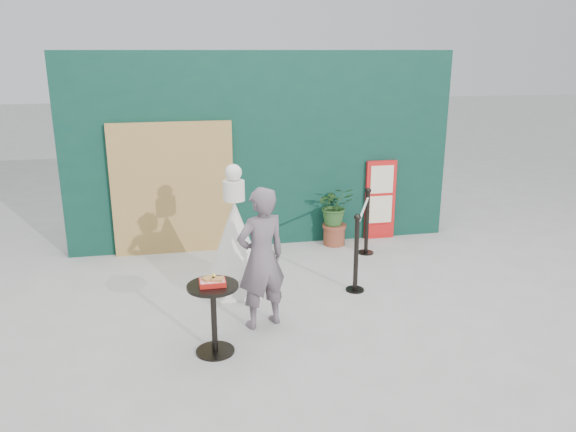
# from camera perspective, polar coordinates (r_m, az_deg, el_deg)

# --- Properties ---
(ground) EXTENTS (60.00, 60.00, 0.00)m
(ground) POSITION_cam_1_polar(r_m,az_deg,el_deg) (6.33, 2.24, -11.79)
(ground) COLOR #ADAAA5
(ground) RESTS_ON ground
(back_wall) EXTENTS (6.00, 0.30, 3.00)m
(back_wall) POSITION_cam_1_polar(r_m,az_deg,el_deg) (8.79, -2.58, 6.68)
(back_wall) COLOR #0A2F28
(back_wall) RESTS_ON ground
(bamboo_fence) EXTENTS (1.80, 0.08, 2.00)m
(bamboo_fence) POSITION_cam_1_polar(r_m,az_deg,el_deg) (8.58, -11.59, 2.70)
(bamboo_fence) COLOR tan
(bamboo_fence) RESTS_ON ground
(woman) EXTENTS (0.68, 0.57, 1.61)m
(woman) POSITION_cam_1_polar(r_m,az_deg,el_deg) (6.18, -2.72, -4.30)
(woman) COLOR #64565D
(woman) RESTS_ON ground
(menu_board) EXTENTS (0.50, 0.07, 1.30)m
(menu_board) POSITION_cam_1_polar(r_m,az_deg,el_deg) (9.27, 9.36, 1.62)
(menu_board) COLOR red
(menu_board) RESTS_ON ground
(statue) EXTENTS (0.66, 0.66, 1.68)m
(statue) POSITION_cam_1_polar(r_m,az_deg,el_deg) (7.06, -5.38, -2.68)
(statue) COLOR white
(statue) RESTS_ON ground
(cafe_table) EXTENTS (0.52, 0.52, 0.75)m
(cafe_table) POSITION_cam_1_polar(r_m,az_deg,el_deg) (5.79, -7.58, -9.24)
(cafe_table) COLOR black
(cafe_table) RESTS_ON ground
(food_basket) EXTENTS (0.26, 0.19, 0.11)m
(food_basket) POSITION_cam_1_polar(r_m,az_deg,el_deg) (5.67, -7.67, -6.60)
(food_basket) COLOR red
(food_basket) RESTS_ON cafe_table
(planter) EXTENTS (0.57, 0.49, 0.96)m
(planter) POSITION_cam_1_polar(r_m,az_deg,el_deg) (8.89, 4.77, 0.51)
(planter) COLOR brown
(planter) RESTS_ON ground
(stanchion_barrier) EXTENTS (0.84, 1.54, 1.03)m
(stanchion_barrier) POSITION_cam_1_polar(r_m,az_deg,el_deg) (7.89, 7.53, -2.14)
(stanchion_barrier) COLOR black
(stanchion_barrier) RESTS_ON ground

